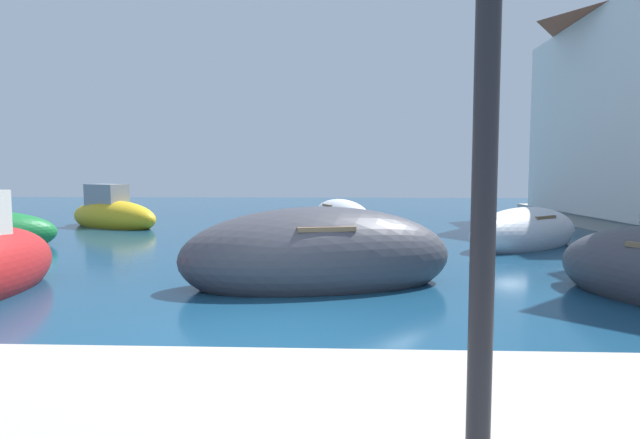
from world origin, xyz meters
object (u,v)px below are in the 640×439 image
object	(u,v)px
moored_boat_1	(341,217)
moored_boat_3	(525,233)
moored_boat_2	(318,258)
moored_boat_4	(112,215)

from	to	relation	value
moored_boat_1	moored_boat_3	xyz separation A→B (m)	(5.16, -5.88, 0.02)
moored_boat_2	moored_boat_4	distance (m)	13.68
moored_boat_1	moored_boat_4	xyz separation A→B (m)	(-8.81, -0.63, 0.09)
moored_boat_2	moored_boat_3	xyz separation A→B (m)	(5.52, 5.50, -0.12)
moored_boat_3	moored_boat_4	size ratio (longest dim) A/B	0.96
moored_boat_3	moored_boat_1	bearing A→B (deg)	-89.63
moored_boat_2	moored_boat_4	bearing A→B (deg)	-65.74
moored_boat_1	moored_boat_4	bearing A→B (deg)	-106.07
moored_boat_2	moored_boat_4	size ratio (longest dim) A/B	1.13
moored_boat_2	moored_boat_3	world-z (taller)	moored_boat_2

